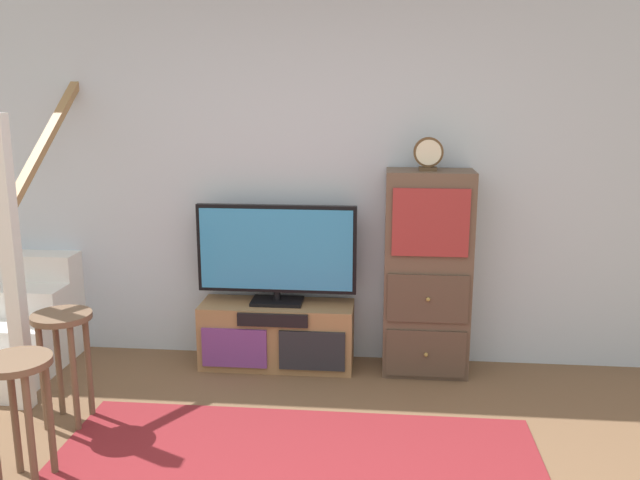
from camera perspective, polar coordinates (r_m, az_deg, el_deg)
back_wall at (r=4.73m, az=0.24°, el=5.72°), size 6.40×0.12×2.70m
media_console at (r=4.77m, az=-3.70°, el=-8.12°), size 1.08×0.38×0.46m
television at (r=4.62m, az=-3.76°, el=-1.00°), size 1.11×0.22×0.70m
side_cabinet at (r=4.59m, az=9.16°, el=-2.89°), size 0.58×0.38×1.41m
desk_clock at (r=4.43m, az=9.27°, el=7.29°), size 0.19×0.08×0.22m
staircase at (r=5.39m, az=-24.56°, el=-5.26°), size 1.00×1.36×2.20m
bar_stool_near at (r=3.61m, az=-24.43°, el=-11.69°), size 0.34×0.34×0.67m
bar_stool_far at (r=4.15m, az=-21.13°, el=-8.13°), size 0.34×0.34×0.68m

